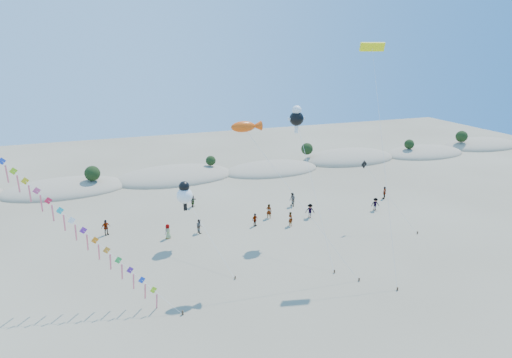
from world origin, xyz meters
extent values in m
ellipsoid|color=gray|center=(-16.00, 44.60, 0.00)|extent=(17.60, 9.68, 3.00)
ellipsoid|color=#213814|center=(-16.00, 44.60, 0.83)|extent=(14.08, 6.34, 0.70)
ellipsoid|color=gray|center=(0.00, 45.30, 0.00)|extent=(19.00, 10.45, 3.40)
ellipsoid|color=#213814|center=(0.00, 45.30, 0.94)|extent=(15.20, 6.84, 0.76)
ellipsoid|color=gray|center=(16.00, 43.90, 0.00)|extent=(16.40, 9.02, 2.80)
ellipsoid|color=#213814|center=(16.00, 43.90, 0.77)|extent=(13.12, 5.90, 0.66)
ellipsoid|color=gray|center=(32.00, 45.70, 0.00)|extent=(18.00, 9.90, 3.80)
ellipsoid|color=#213814|center=(32.00, 45.70, 1.04)|extent=(14.40, 6.48, 0.72)
ellipsoid|color=gray|center=(48.00, 44.50, 0.00)|extent=(16.80, 9.24, 3.00)
ellipsoid|color=#213814|center=(48.00, 44.50, 0.83)|extent=(13.44, 6.05, 0.67)
ellipsoid|color=gray|center=(64.00, 45.90, 0.00)|extent=(17.60, 9.68, 3.20)
ellipsoid|color=#213814|center=(64.00, 45.90, 0.88)|extent=(14.08, 6.34, 0.70)
sphere|color=black|center=(-12.00, 43.40, 2.48)|extent=(2.20, 2.20, 2.20)
sphere|color=black|center=(6.00, 45.40, 2.24)|extent=(1.60, 1.60, 1.60)
sphere|color=black|center=(24.00, 46.80, 2.44)|extent=(2.10, 2.10, 2.10)
sphere|color=black|center=(44.00, 44.10, 2.32)|extent=(1.80, 1.80, 1.80)
sphere|color=black|center=(58.00, 45.60, 2.52)|extent=(2.30, 2.30, 2.30)
cube|color=#3F2D1E|center=(-5.46, 8.90, 0.17)|extent=(0.12, 0.12, 0.35)
cylinder|color=silver|center=(-16.64, 16.66, 10.49)|extent=(22.39, 15.56, 21.01)
cube|color=#9CE31A|center=(-7.41, 10.25, 1.83)|extent=(1.20, 0.47, 1.27)
cube|color=#F6677F|center=(-7.23, 10.30, 0.73)|extent=(0.19, 0.45, 1.55)
cube|color=blue|center=(-8.20, 10.80, 2.57)|extent=(1.20, 0.47, 1.27)
cube|color=#F6677F|center=(-8.02, 10.85, 1.47)|extent=(0.19, 0.45, 1.55)
cube|color=#5A2493|center=(-8.98, 11.34, 3.30)|extent=(1.20, 0.47, 1.27)
cube|color=#F6677F|center=(-8.80, 11.39, 2.20)|extent=(0.19, 0.45, 1.55)
cube|color=green|center=(-9.77, 11.89, 4.04)|extent=(1.20, 0.47, 1.27)
cube|color=#F6677F|center=(-9.59, 11.94, 2.94)|extent=(0.19, 0.45, 1.55)
cube|color=orange|center=(-10.55, 12.43, 4.78)|extent=(1.20, 0.47, 1.27)
cube|color=#F6677F|center=(-10.37, 12.48, 3.68)|extent=(0.19, 0.45, 1.55)
cube|color=orange|center=(-11.34, 12.98, 5.52)|extent=(1.20, 0.47, 1.27)
cube|color=#F6677F|center=(-11.16, 13.03, 4.42)|extent=(0.19, 0.45, 1.55)
cube|color=purple|center=(-12.12, 13.52, 6.25)|extent=(1.20, 0.47, 1.27)
cube|color=#F6677F|center=(-11.94, 13.57, 5.15)|extent=(0.19, 0.45, 1.55)
cube|color=white|center=(-12.91, 14.07, 6.99)|extent=(1.20, 0.47, 1.27)
cube|color=#F6677F|center=(-12.73, 14.12, 5.89)|extent=(0.19, 0.45, 1.55)
cube|color=#18B5BB|center=(-13.69, 14.61, 7.73)|extent=(1.20, 0.47, 1.27)
cube|color=#F6677F|center=(-13.51, 14.66, 6.63)|extent=(0.19, 0.45, 1.55)
cube|color=#F51B3D|center=(-14.48, 15.16, 8.46)|extent=(1.20, 0.47, 1.27)
cube|color=#F6677F|center=(-14.30, 15.21, 7.36)|extent=(0.19, 0.45, 1.55)
cube|color=#E64880|center=(-15.26, 15.70, 9.20)|extent=(1.20, 0.47, 1.27)
cube|color=#F6677F|center=(-15.08, 15.75, 8.10)|extent=(0.19, 0.45, 1.55)
cube|color=yellow|center=(-16.05, 16.25, 9.94)|extent=(1.20, 0.47, 1.27)
cube|color=#F6677F|center=(-15.87, 16.30, 8.84)|extent=(0.19, 0.45, 1.55)
cube|color=#9CE31A|center=(-16.83, 16.80, 10.67)|extent=(1.20, 0.47, 1.27)
cube|color=#F6677F|center=(-16.65, 16.85, 9.57)|extent=(0.19, 0.45, 1.55)
cube|color=blue|center=(-17.62, 17.34, 11.41)|extent=(1.20, 0.47, 1.27)
cube|color=#F6677F|center=(-17.44, 17.39, 10.31)|extent=(0.19, 0.45, 1.55)
cube|color=#3F2D1E|center=(10.30, 8.52, 0.15)|extent=(0.10, 0.10, 0.30)
cylinder|color=silver|center=(5.93, 11.62, 6.70)|extent=(8.78, 6.22, 13.42)
ellipsoid|color=#EC4C0C|center=(1.55, 14.71, 13.41)|extent=(2.18, 0.96, 0.96)
cone|color=#EC4C0C|center=(2.78, 14.71, 13.41)|extent=(0.87, 0.87, 0.87)
cube|color=#3F2D1E|center=(-0.02, 12.61, 0.15)|extent=(0.10, 0.10, 0.30)
cylinder|color=silver|center=(-1.34, 17.04, 2.66)|extent=(2.66, 8.88, 5.34)
sphere|color=white|center=(-2.65, 21.47, 5.32)|extent=(1.65, 1.65, 1.65)
sphere|color=black|center=(-2.65, 21.47, 6.31)|extent=(1.10, 1.10, 1.10)
cube|color=black|center=(-2.65, 21.47, 4.09)|extent=(0.35, 0.18, 0.80)
cube|color=#3F2D1E|center=(8.94, 10.52, 0.15)|extent=(0.10, 0.10, 0.30)
cylinder|color=silver|center=(9.34, 15.93, 6.31)|extent=(0.83, 10.83, 12.63)
sphere|color=black|center=(9.74, 21.33, 12.61)|extent=(1.53, 1.53, 1.53)
sphere|color=white|center=(9.74, 21.33, 13.53)|extent=(1.00, 1.00, 1.00)
cube|color=white|center=(9.74, 21.33, 11.45)|extent=(0.35, 0.18, 0.80)
cube|color=white|center=(9.04, 21.33, 12.61)|extent=(0.60, 0.15, 0.25)
cube|color=white|center=(10.44, 21.33, 12.61)|extent=(0.60, 0.15, 0.25)
cube|color=#3F2D1E|center=(12.56, 6.09, 0.15)|extent=(0.10, 0.10, 0.30)
cylinder|color=silver|center=(13.39, 10.55, 9.99)|extent=(1.69, 8.95, 20.00)
cube|color=#FFF40D|center=(14.22, 15.01, 19.99)|extent=(2.36, 0.96, 0.83)
cube|color=black|center=(14.22, 15.03, 19.99)|extent=(2.28, 0.58, 0.19)
cube|color=#3F2D1E|center=(21.99, 14.92, 0.15)|extent=(0.10, 0.10, 0.30)
cylinder|color=silver|center=(19.83, 17.39, 3.59)|extent=(4.34, 4.96, 7.19)
cube|color=black|center=(17.68, 19.85, 7.18)|extent=(0.93, 0.28, 0.96)
imported|color=slate|center=(-0.85, 23.49, 0.80)|extent=(0.80, 0.92, 1.61)
imported|color=slate|center=(-4.37, 23.23, 0.82)|extent=(0.94, 0.93, 1.64)
imported|color=slate|center=(5.64, 23.15, 0.78)|extent=(0.99, 0.77, 1.57)
imported|color=slate|center=(12.82, 23.28, 0.88)|extent=(1.31, 1.12, 1.76)
imported|color=slate|center=(9.56, 21.80, 0.86)|extent=(0.58, 0.72, 1.72)
imported|color=slate|center=(8.06, 24.84, 0.90)|extent=(0.78, 0.74, 1.80)
imported|color=slate|center=(12.38, 27.48, 0.92)|extent=(0.78, 0.96, 1.84)
imported|color=slate|center=(-10.70, 26.44, 0.89)|extent=(1.13, 0.81, 1.77)
imported|color=slate|center=(25.45, 25.88, 0.86)|extent=(1.06, 0.91, 1.71)
imported|color=slate|center=(21.72, 22.62, 0.83)|extent=(1.18, 0.83, 1.65)
imported|color=slate|center=(0.12, 31.67, 0.79)|extent=(1.20, 1.48, 1.58)
camera|label=1|loc=(-9.79, -20.04, 20.16)|focal=30.00mm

